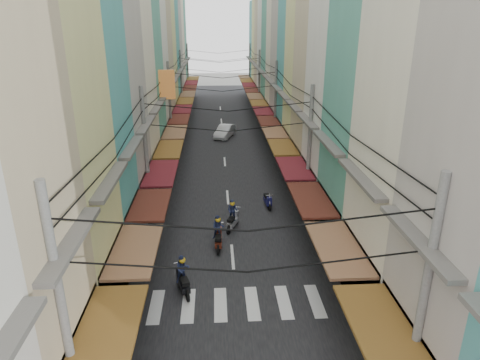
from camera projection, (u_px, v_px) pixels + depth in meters
name	position (u px, v px, depth m)	size (l,w,h in m)	color
ground	(231.00, 238.00, 24.34)	(160.00, 160.00, 0.00)	slate
road	(223.00, 143.00, 43.02)	(10.00, 80.00, 0.02)	black
sidewalk_left	(158.00, 144.00, 42.65)	(3.00, 80.00, 0.06)	gray
sidewalk_right	(287.00, 142.00, 43.37)	(3.00, 80.00, 0.06)	gray
crosswalk	(236.00, 304.00, 18.72)	(7.55, 2.40, 0.01)	silver
building_row_left	(128.00, 44.00, 35.92)	(7.80, 67.67, 23.70)	silver
building_row_right	(314.00, 48.00, 36.82)	(7.80, 68.98, 22.59)	teal
utility_poles	(223.00, 84.00, 36.04)	(10.20, 66.13, 8.20)	gray
white_car	(225.00, 137.00, 45.24)	(4.52, 1.77, 1.60)	silver
bicycle	(339.00, 213.00, 27.53)	(0.62, 1.65, 1.13)	black
moving_scooters	(221.00, 238.00, 23.22)	(5.39, 11.08, 1.91)	black
parked_scooters	(305.00, 271.00, 20.35)	(12.94, 14.46, 0.99)	black
pedestrians	(152.00, 209.00, 25.74)	(12.49, 23.81, 2.04)	#251D27
market_umbrella	(355.00, 214.00, 22.83)	(2.11, 2.11, 2.22)	#B2B2B7
traffic_sign	(339.00, 224.00, 21.08)	(0.10, 0.67, 3.04)	gray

